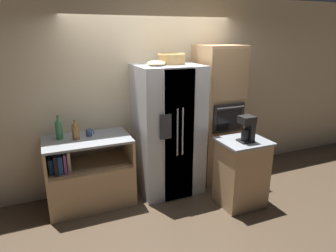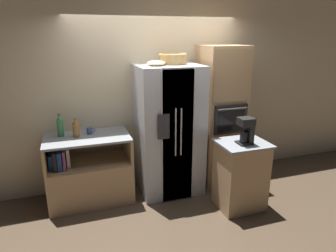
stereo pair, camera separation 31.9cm
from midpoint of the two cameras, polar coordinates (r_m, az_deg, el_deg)
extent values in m
plane|color=#4C3D2D|center=(4.59, 1.52, -12.34)|extent=(20.00, 20.00, 0.00)
cube|color=beige|center=(4.55, -0.49, 6.27)|extent=(12.00, 0.06, 2.80)
cube|color=tan|center=(4.37, -12.49, -10.14)|extent=(1.12, 0.68, 0.57)
cube|color=tan|center=(4.24, -12.74, -6.59)|extent=(1.08, 0.62, 0.02)
cube|color=tan|center=(4.17, -20.32, -5.26)|extent=(0.04, 0.68, 0.34)
cube|color=tan|center=(4.25, -5.61, -3.80)|extent=(0.04, 0.68, 0.34)
cube|color=gray|center=(4.12, -13.06, -2.16)|extent=(1.12, 0.68, 0.03)
cube|color=#284C8E|center=(4.16, -19.35, -6.10)|extent=(0.05, 0.31, 0.19)
cube|color=black|center=(4.15, -18.64, -5.64)|extent=(0.04, 0.45, 0.25)
cube|color=#284C8E|center=(4.15, -17.89, -5.68)|extent=(0.06, 0.41, 0.23)
cube|color=#934784|center=(4.15, -17.11, -5.48)|extent=(0.03, 0.43, 0.25)
cube|color=silver|center=(4.15, -16.43, -5.40)|extent=(0.04, 0.34, 0.26)
cube|color=silver|center=(4.32, 2.22, -0.78)|extent=(0.89, 0.75, 1.86)
cube|color=silver|center=(3.98, 4.08, -2.40)|extent=(0.44, 0.02, 1.82)
cube|color=silver|center=(3.99, 4.24, -2.39)|extent=(0.44, 0.02, 1.82)
cylinder|color=#B2B2B7|center=(3.92, 3.82, -1.30)|extent=(0.02, 0.02, 0.65)
cylinder|color=#B2B2B7|center=(3.95, 4.84, -1.18)|extent=(0.02, 0.02, 0.65)
cube|color=#2D2D33|center=(3.85, 1.54, -0.17)|extent=(0.16, 0.01, 0.33)
cube|color=tan|center=(4.71, 11.79, 1.93)|extent=(0.63, 0.61, 2.10)
cube|color=black|center=(4.43, 13.88, 1.23)|extent=(0.52, 0.04, 0.43)
cube|color=black|center=(4.42, 13.99, 0.84)|extent=(0.42, 0.01, 0.30)
cylinder|color=#B2B2B7|center=(4.36, 14.28, 3.21)|extent=(0.45, 0.02, 0.02)
cube|color=#A68259|center=(4.32, 14.36, 9.19)|extent=(0.59, 0.01, 0.73)
cube|color=tan|center=(4.18, 15.79, -9.21)|extent=(0.58, 0.50, 0.90)
cube|color=gray|center=(4.00, 16.32, -3.24)|extent=(0.63, 0.54, 0.03)
cylinder|color=tan|center=(4.24, 3.15, 12.57)|extent=(0.36, 0.36, 0.13)
torus|color=tan|center=(4.23, 3.17, 13.45)|extent=(0.38, 0.38, 0.03)
ellipsoid|color=beige|center=(4.01, 0.03, 11.90)|extent=(0.25, 0.25, 0.07)
cylinder|color=#33723F|center=(4.18, -17.79, -0.40)|extent=(0.09, 0.09, 0.23)
cone|color=#33723F|center=(4.14, -17.96, 1.41)|extent=(0.09, 0.09, 0.05)
cylinder|color=#33723F|center=(4.13, -18.02, 2.01)|extent=(0.03, 0.03, 0.04)
cylinder|color=brown|center=(4.10, -15.01, -0.79)|extent=(0.09, 0.09, 0.18)
cone|color=brown|center=(4.07, -15.13, 0.77)|extent=(0.09, 0.09, 0.05)
cylinder|color=brown|center=(4.06, -15.17, 1.26)|extent=(0.03, 0.03, 0.02)
cylinder|color=#384C7A|center=(4.19, -12.63, -0.90)|extent=(0.08, 0.08, 0.09)
torus|color=#384C7A|center=(4.19, -12.05, -0.85)|extent=(0.06, 0.01, 0.06)
cube|color=black|center=(3.94, 16.60, -3.13)|extent=(0.18, 0.17, 0.02)
cylinder|color=black|center=(3.91, 16.54, -2.01)|extent=(0.10, 0.10, 0.14)
cube|color=black|center=(3.93, 17.51, -0.86)|extent=(0.06, 0.14, 0.34)
cube|color=black|center=(3.86, 16.95, 0.78)|extent=(0.18, 0.17, 0.10)
camera|label=1|loc=(0.16, -87.82, 0.67)|focal=32.00mm
camera|label=2|loc=(0.16, 92.18, -0.67)|focal=32.00mm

